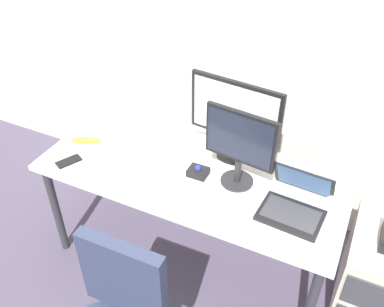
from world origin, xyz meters
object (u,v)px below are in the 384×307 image
at_px(keyboard, 138,168).
at_px(monitor_main, 235,115).
at_px(cell_phone, 69,161).
at_px(coffee_mug, 336,192).
at_px(monitor_side, 240,144).
at_px(file_cabinet, 382,277).
at_px(banana, 86,140).
at_px(trackball_mouse, 198,172).
at_px(laptop, 295,202).

bearing_deg(keyboard, monitor_main, 39.38).
bearing_deg(cell_phone, coffee_mug, 40.06).
xyz_separation_m(coffee_mug, cell_phone, (-1.45, -0.34, -0.05)).
bearing_deg(monitor_side, file_cabinet, 5.34).
relative_size(monitor_side, banana, 2.34).
bearing_deg(trackball_mouse, laptop, -3.64).
distance_m(keyboard, banana, 0.43).
height_order(monitor_main, banana, monitor_main).
bearing_deg(laptop, file_cabinet, 16.42).
relative_size(trackball_mouse, coffee_mug, 0.97).
height_order(monitor_side, keyboard, monitor_side).
height_order(keyboard, banana, banana).
bearing_deg(monitor_side, trackball_mouse, -170.09).
xyz_separation_m(monitor_side, cell_phone, (-0.94, -0.26, -0.25)).
bearing_deg(keyboard, coffee_mug, 12.40).
bearing_deg(coffee_mug, trackball_mouse, -170.33).
bearing_deg(laptop, coffee_mug, 42.98).
relative_size(file_cabinet, trackball_mouse, 5.31).
bearing_deg(file_cabinet, laptop, -163.58).
bearing_deg(laptop, banana, 179.47).
height_order(laptop, banana, laptop).
bearing_deg(laptop, monitor_side, 167.84).
distance_m(monitor_main, trackball_mouse, 0.37).
bearing_deg(file_cabinet, coffee_mug, 179.09).
xyz_separation_m(coffee_mug, banana, (-1.47, -0.15, -0.04)).
bearing_deg(trackball_mouse, keyboard, -161.77).
bearing_deg(banana, coffee_mug, 5.68).
bearing_deg(trackball_mouse, banana, -178.23).
distance_m(monitor_main, laptop, 0.58).
height_order(trackball_mouse, cell_phone, trackball_mouse).
relative_size(laptop, cell_phone, 2.44).
distance_m(file_cabinet, monitor_main, 1.21).
xyz_separation_m(monitor_side, keyboard, (-0.54, -0.15, -0.24)).
xyz_separation_m(file_cabinet, trackball_mouse, (-1.07, -0.12, 0.46)).
bearing_deg(keyboard, laptop, 4.71).
bearing_deg(banana, keyboard, -11.32).
height_order(trackball_mouse, banana, trackball_mouse).
xyz_separation_m(file_cabinet, coffee_mug, (-0.35, 0.01, 0.50)).
relative_size(file_cabinet, cell_phone, 4.12).
relative_size(monitor_side, coffee_mug, 3.94).
relative_size(monitor_main, banana, 2.87).
xyz_separation_m(monitor_main, coffee_mug, (0.62, -0.12, -0.23)).
bearing_deg(coffee_mug, banana, -174.32).
distance_m(laptop, cell_phone, 1.29).
height_order(trackball_mouse, coffee_mug, coffee_mug).
height_order(monitor_main, coffee_mug, monitor_main).
bearing_deg(monitor_main, coffee_mug, -11.29).
height_order(coffee_mug, banana, coffee_mug).
distance_m(file_cabinet, cell_phone, 1.88).
xyz_separation_m(monitor_side, banana, (-0.96, -0.06, -0.24)).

